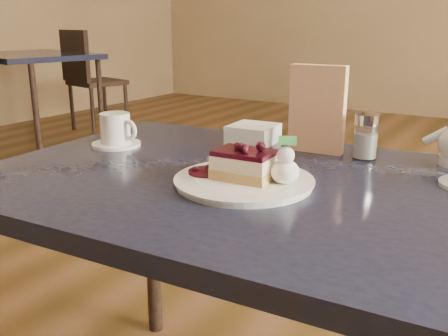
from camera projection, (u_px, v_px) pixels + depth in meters
The scene contains 10 objects.
main_table at pixel (254, 212), 0.99m from camera, with size 1.14×0.80×0.68m.
dessert_plate at pixel (244, 182), 0.93m from camera, with size 0.25×0.25×0.01m, color white.
cheesecake_slice at pixel (244, 165), 0.92m from camera, with size 0.11×0.08×0.05m.
whipped_cream at pixel (285, 171), 0.89m from camera, with size 0.05×0.05×0.05m.
berry_sauce at pixel (207, 172), 0.96m from camera, with size 0.07×0.07×0.01m, color black.
coffee_set at pixel (116, 132), 1.21m from camera, with size 0.13×0.12×0.08m.
menu_card at pixel (317, 109), 1.14m from camera, with size 0.13×0.03×0.20m, color beige.
sugar_shaker at pixel (366, 136), 1.10m from camera, with size 0.05×0.05×0.10m.
napkin_stack at pixel (253, 134), 1.25m from camera, with size 0.11×0.11×0.05m, color white.
bg_table_far_left at pixel (39, 136), 4.09m from camera, with size 1.12×1.78×1.18m.
Camera 1 is at (0.37, -0.60, 0.98)m, focal length 40.00 mm.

